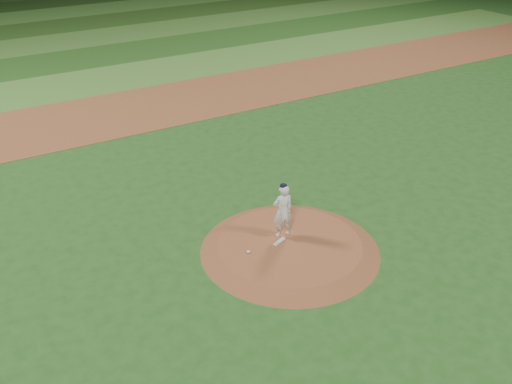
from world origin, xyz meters
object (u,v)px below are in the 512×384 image
pitching_rubber (279,242)px  rosin_bag (248,252)px  pitcher_on_mound (283,211)px  pitchers_mound (290,247)px

pitching_rubber → rosin_bag: bearing=160.0°
pitching_rubber → pitcher_on_mound: bearing=23.4°
pitchers_mound → pitching_rubber: (-0.23, 0.24, 0.14)m
pitchers_mound → pitcher_on_mound: pitcher_on_mound is taller
pitching_rubber → pitchers_mound: bearing=-65.2°
pitching_rubber → pitcher_on_mound: (0.28, 0.26, 0.89)m
pitching_rubber → rosin_bag: size_ratio=4.47×
pitchers_mound → rosin_bag: bearing=169.9°
pitchers_mound → pitcher_on_mound: (0.04, 0.50, 1.02)m
pitchers_mound → pitching_rubber: bearing=134.6°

